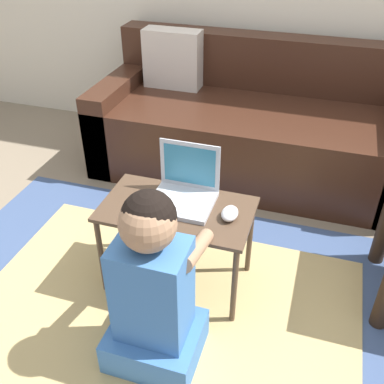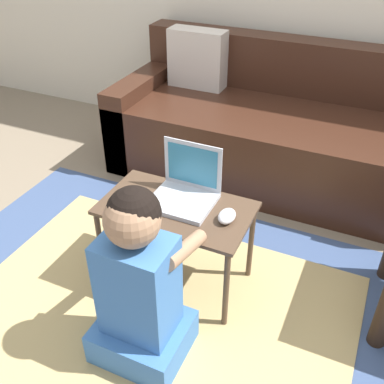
{
  "view_description": "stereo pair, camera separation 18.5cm",
  "coord_description": "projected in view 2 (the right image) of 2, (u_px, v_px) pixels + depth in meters",
  "views": [
    {
      "loc": [
        0.41,
        -1.41,
        1.52
      ],
      "look_at": [
        -0.05,
        0.05,
        0.48
      ],
      "focal_mm": 42.0,
      "sensor_mm": 36.0,
      "label": 1
    },
    {
      "loc": [
        0.58,
        -1.35,
        1.52
      ],
      "look_at": [
        -0.05,
        0.05,
        0.48
      ],
      "focal_mm": 42.0,
      "sensor_mm": 36.0,
      "label": 2
    }
  ],
  "objects": [
    {
      "name": "ground_plane",
      "position": [
        198.0,
        285.0,
        2.07
      ],
      "size": [
        16.0,
        16.0,
        0.0
      ],
      "primitive_type": "plane",
      "color": "#7F705B"
    },
    {
      "name": "laptop",
      "position": [
        184.0,
        192.0,
        1.88
      ],
      "size": [
        0.26,
        0.23,
        0.24
      ],
      "color": "#B7BCC6",
      "rests_on": "laptop_desk"
    },
    {
      "name": "computer_mouse",
      "position": [
        227.0,
        216.0,
        1.78
      ],
      "size": [
        0.07,
        0.1,
        0.04
      ],
      "color": "silver",
      "rests_on": "laptop_desk"
    },
    {
      "name": "area_rug",
      "position": [
        157.0,
        308.0,
        1.95
      ],
      "size": [
        2.28,
        1.57,
        0.01
      ],
      "color": "#3D517A",
      "rests_on": "ground_plane"
    },
    {
      "name": "laptop_desk",
      "position": [
        176.0,
        217.0,
        1.89
      ],
      "size": [
        0.63,
        0.36,
        0.42
      ],
      "color": "#4C3828",
      "rests_on": "ground_plane"
    },
    {
      "name": "couch",
      "position": [
        269.0,
        131.0,
        2.75
      ],
      "size": [
        1.85,
        0.82,
        0.8
      ],
      "color": "#381E14",
      "rests_on": "ground_plane"
    },
    {
      "name": "person_seated",
      "position": [
        139.0,
        286.0,
        1.59
      ],
      "size": [
        0.34,
        0.43,
        0.76
      ],
      "color": "#3D70B2",
      "rests_on": "ground_plane"
    }
  ]
}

